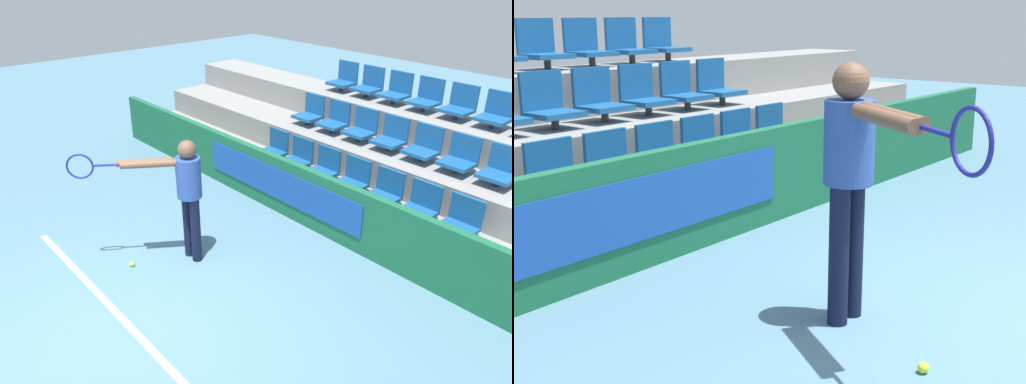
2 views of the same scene
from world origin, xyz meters
TOP-DOWN VIEW (x-y plane):
  - ground_plane at (0.00, 0.00)m, footprint 30.00×30.00m
  - court_baseline at (0.00, 0.22)m, footprint 5.17×0.08m
  - barrier_wall at (-0.02, 3.32)m, footprint 11.01×0.14m
  - bleacher_tier_front at (0.00, 3.84)m, footprint 10.61×0.87m
  - bleacher_tier_middle at (0.00, 4.70)m, footprint 10.61×0.87m
  - bleacher_tier_back at (0.00, 5.57)m, footprint 10.61×0.87m
  - stadium_chair_0 at (-1.70, 3.95)m, footprint 0.44×0.40m
  - stadium_chair_1 at (-1.13, 3.95)m, footprint 0.44×0.40m
  - stadium_chair_2 at (-0.57, 3.95)m, footprint 0.44×0.40m
  - stadium_chair_3 at (0.00, 3.95)m, footprint 0.44×0.40m
  - stadium_chair_4 at (0.57, 3.95)m, footprint 0.44×0.40m
  - stadium_chair_5 at (1.13, 3.95)m, footprint 0.44×0.40m
  - stadium_chair_6 at (1.70, 3.95)m, footprint 0.44×0.40m
  - stadium_chair_7 at (-1.70, 4.82)m, footprint 0.44×0.40m
  - stadium_chair_8 at (-1.13, 4.82)m, footprint 0.44×0.40m
  - stadium_chair_9 at (-0.57, 4.82)m, footprint 0.44×0.40m
  - stadium_chair_10 at (0.00, 4.82)m, footprint 0.44×0.40m
  - stadium_chair_11 at (0.57, 4.82)m, footprint 0.44×0.40m
  - stadium_chair_12 at (1.13, 4.82)m, footprint 0.44×0.40m
  - stadium_chair_13 at (1.70, 4.82)m, footprint 0.44×0.40m
  - stadium_chair_14 at (-1.70, 5.68)m, footprint 0.44×0.40m
  - stadium_chair_15 at (-1.13, 5.68)m, footprint 0.44×0.40m
  - stadium_chair_16 at (-0.57, 5.68)m, footprint 0.44×0.40m
  - stadium_chair_17 at (0.00, 5.68)m, footprint 0.44×0.40m
  - stadium_chair_18 at (0.57, 5.68)m, footprint 0.44×0.40m
  - stadium_chair_19 at (1.13, 5.68)m, footprint 0.44×0.40m
  - tennis_player at (-0.75, 1.48)m, footprint 0.96×1.37m
  - tennis_ball at (-1.05, 0.81)m, footprint 0.07×0.07m

SIDE VIEW (x-z plane):
  - ground_plane at x=0.00m, z-range 0.00..0.00m
  - court_baseline at x=0.00m, z-range 0.00..0.01m
  - tennis_ball at x=-1.05m, z-range 0.00..0.07m
  - bleacher_tier_front at x=0.00m, z-range 0.00..0.46m
  - barrier_wall at x=-0.02m, z-range 0.00..0.90m
  - bleacher_tier_middle at x=0.00m, z-range 0.00..0.92m
  - stadium_chair_0 at x=-1.70m, z-range 0.42..0.94m
  - stadium_chair_1 at x=-1.13m, z-range 0.42..0.94m
  - stadium_chair_2 at x=-0.57m, z-range 0.42..0.94m
  - stadium_chair_3 at x=0.00m, z-range 0.42..0.94m
  - stadium_chair_4 at x=0.57m, z-range 0.42..0.94m
  - stadium_chair_5 at x=1.13m, z-range 0.42..0.94m
  - stadium_chair_6 at x=1.70m, z-range 0.42..0.94m
  - bleacher_tier_back at x=0.00m, z-range 0.00..1.37m
  - tennis_player at x=-0.75m, z-range 0.21..1.87m
  - stadium_chair_7 at x=-1.70m, z-range 0.87..1.39m
  - stadium_chair_8 at x=-1.13m, z-range 0.87..1.39m
  - stadium_chair_9 at x=-0.57m, z-range 0.87..1.39m
  - stadium_chair_10 at x=0.00m, z-range 0.87..1.39m
  - stadium_chair_11 at x=0.57m, z-range 0.87..1.39m
  - stadium_chair_12 at x=1.13m, z-range 0.87..1.39m
  - stadium_chair_13 at x=1.70m, z-range 0.87..1.39m
  - stadium_chair_14 at x=-1.70m, z-range 1.33..1.85m
  - stadium_chair_15 at x=-1.13m, z-range 1.33..1.85m
  - stadium_chair_16 at x=-0.57m, z-range 1.33..1.85m
  - stadium_chair_17 at x=0.00m, z-range 1.33..1.85m
  - stadium_chair_18 at x=0.57m, z-range 1.33..1.85m
  - stadium_chair_19 at x=1.13m, z-range 1.33..1.85m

